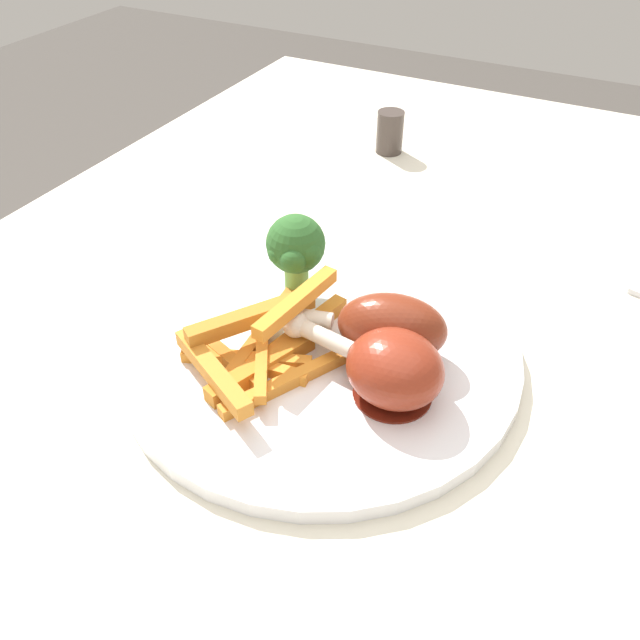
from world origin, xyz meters
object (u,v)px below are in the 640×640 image
Objects in this scene: dining_table at (353,429)px; pepper_shaker at (390,132)px; carrot_fries_pile at (261,347)px; broccoli_floret_front at (296,249)px; chicken_drumstick_near at (388,366)px; chicken_drumstick_far at (385,327)px; dinner_plate at (320,347)px.

dining_table is 23.28× the size of pepper_shaker.
pepper_shaker is at bearing 9.12° from carrot_fries_pile.
dining_table is 0.18m from broccoli_floret_front.
chicken_drumstick_far is (0.04, 0.02, 0.00)m from chicken_drumstick_near.
pepper_shaker is (0.33, 0.13, -0.01)m from chicken_drumstick_far.
carrot_fries_pile is at bearing 143.36° from dinner_plate.
dinner_plate is 4.24× the size of broccoli_floret_front.
broccoli_floret_front reaches higher than carrot_fries_pile.
dinner_plate is 0.35m from pepper_shaker.
broccoli_floret_front is 0.47× the size of carrot_fries_pile.
dinner_plate is at bearing -135.09° from broccoli_floret_front.
chicken_drumstick_far reaches higher than dining_table.
pepper_shaker is at bearing 21.86° from chicken_drumstick_far.
broccoli_floret_front is at bearing 44.91° from dinner_plate.
chicken_drumstick_far is at bearing -131.32° from dining_table.
dinner_plate is 0.08m from broccoli_floret_front.
dining_table is 8.66× the size of chicken_drumstick_near.
dinner_plate is 2.18× the size of chicken_drumstick_far.
chicken_drumstick_far is at bearing 26.56° from chicken_drumstick_near.
chicken_drumstick_far is (-0.03, -0.03, 0.15)m from dining_table.
carrot_fries_pile is 0.09m from chicken_drumstick_far.
dining_table is at bearing -93.29° from broccoli_floret_front.
dining_table is 0.13m from dinner_plate.
carrot_fries_pile is (-0.04, 0.03, 0.02)m from dinner_plate.
dining_table is at bearing 48.68° from chicken_drumstick_far.
chicken_drumstick_near is at bearing -157.67° from pepper_shaker.
broccoli_floret_front is 0.52× the size of chicken_drumstick_far.
pepper_shaker is (0.36, 0.15, -0.01)m from chicken_drumstick_near.
broccoli_floret_front is (0.00, 0.05, 0.17)m from dining_table.
chicken_drumstick_near is at bearing -141.88° from dining_table.
dining_table is 8.21× the size of chicken_drumstick_far.
chicken_drumstick_far reaches higher than carrot_fries_pile.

